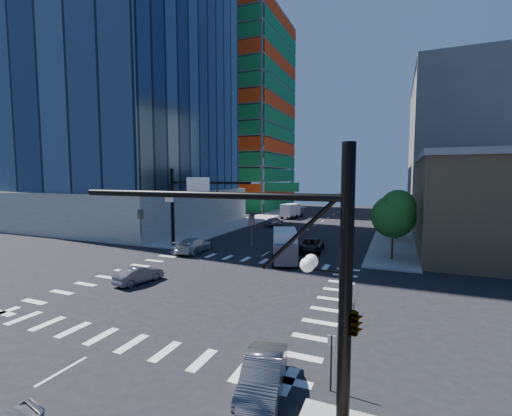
% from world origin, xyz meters
% --- Properties ---
extents(ground, '(160.00, 160.00, 0.00)m').
position_xyz_m(ground, '(0.00, 0.00, 0.00)').
color(ground, black).
rests_on(ground, ground).
extents(road_markings, '(20.00, 20.00, 0.01)m').
position_xyz_m(road_markings, '(0.00, 0.00, 0.01)').
color(road_markings, silver).
rests_on(road_markings, ground).
extents(sidewalk_ne, '(5.00, 60.00, 0.15)m').
position_xyz_m(sidewalk_ne, '(12.50, 40.00, 0.07)').
color(sidewalk_ne, gray).
rests_on(sidewalk_ne, ground).
extents(sidewalk_nw, '(5.00, 60.00, 0.15)m').
position_xyz_m(sidewalk_nw, '(-12.50, 40.00, 0.07)').
color(sidewalk_nw, gray).
rests_on(sidewalk_nw, ground).
extents(office_tower, '(30.00, 30.00, 71.00)m').
position_xyz_m(office_tower, '(-30.00, 25.00, 35.13)').
color(office_tower, '#999789').
rests_on(office_tower, ground).
extents(construction_building, '(25.16, 34.50, 70.60)m').
position_xyz_m(construction_building, '(-27.41, 61.93, 24.61)').
color(construction_building, gray).
rests_on(construction_building, ground).
extents(bg_building_ne, '(24.00, 30.00, 28.00)m').
position_xyz_m(bg_building_ne, '(27.00, 55.00, 14.00)').
color(bg_building_ne, '#65615A').
rests_on(bg_building_ne, ground).
extents(signal_mast_se, '(10.51, 2.48, 9.00)m').
position_xyz_m(signal_mast_se, '(10.60, -11.50, 5.01)').
color(signal_mast_se, black).
rests_on(signal_mast_se, sidewalk_se).
extents(signal_mast_nw, '(10.20, 0.40, 9.00)m').
position_xyz_m(signal_mast_nw, '(-10.00, 11.50, 5.49)').
color(signal_mast_nw, black).
rests_on(signal_mast_nw, sidewalk_nw).
extents(tree_south, '(4.16, 4.16, 6.82)m').
position_xyz_m(tree_south, '(12.63, 13.90, 4.69)').
color(tree_south, '#382316').
rests_on(tree_south, sidewalk_ne).
extents(tree_north, '(3.54, 3.52, 5.78)m').
position_xyz_m(tree_north, '(12.93, 25.90, 3.99)').
color(tree_north, '#382316').
rests_on(tree_north, sidewalk_ne).
extents(no_parking_sign, '(0.30, 0.06, 2.20)m').
position_xyz_m(no_parking_sign, '(10.70, -9.00, 1.38)').
color(no_parking_sign, black).
rests_on(no_parking_sign, ground).
extents(car_nb_right, '(2.32, 4.43, 1.39)m').
position_xyz_m(car_nb_right, '(8.35, -10.10, 0.69)').
color(car_nb_right, '#4B4C50').
rests_on(car_nb_right, ground).
extents(car_nb_far, '(2.80, 5.27, 1.41)m').
position_xyz_m(car_nb_far, '(4.25, 14.92, 0.71)').
color(car_nb_far, black).
rests_on(car_nb_far, ground).
extents(car_sb_near, '(2.43, 5.54, 1.58)m').
position_xyz_m(car_sb_near, '(-7.45, 9.74, 0.79)').
color(car_sb_near, silver).
rests_on(car_sb_near, ground).
extents(car_sb_mid, '(2.56, 4.64, 1.49)m').
position_xyz_m(car_sb_mid, '(-6.20, 32.30, 0.75)').
color(car_sb_mid, gray).
rests_on(car_sb_mid, ground).
extents(car_sb_cross, '(2.11, 4.07, 1.28)m').
position_xyz_m(car_sb_cross, '(-5.47, -1.15, 0.64)').
color(car_sb_cross, '#515257').
rests_on(car_sb_cross, ground).
extents(box_truck_near, '(4.18, 6.15, 2.98)m').
position_xyz_m(box_truck_near, '(2.95, 9.55, 1.32)').
color(box_truck_near, black).
rests_on(box_truck_near, ground).
extents(box_truck_far, '(3.34, 5.88, 2.91)m').
position_xyz_m(box_truck_far, '(-6.53, 44.03, 1.29)').
color(box_truck_far, black).
rests_on(box_truck_far, ground).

